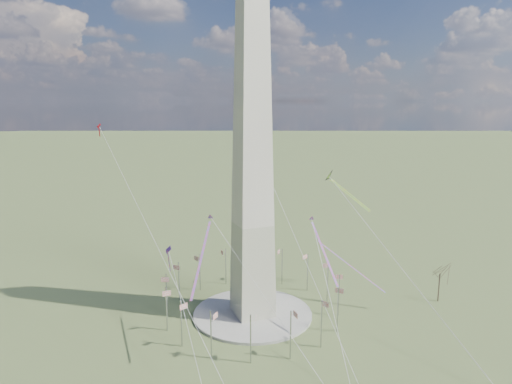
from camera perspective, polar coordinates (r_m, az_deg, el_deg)
name	(u,v)px	position (r m, az deg, el deg)	size (l,w,h in m)	color
ground	(253,315)	(143.75, -0.43, -15.11)	(2000.00, 2000.00, 0.00)	#4D6231
plaza	(253,314)	(143.57, -0.43, -14.96)	(36.00, 36.00, 0.80)	#9D9B90
washington_monument	(252,158)	(129.75, -0.46, 4.23)	(15.56, 15.56, 100.00)	#A9A78E
flagpole_ring	(253,292)	(140.67, -0.43, -12.45)	(54.40, 54.40, 13.00)	#AEB0B5
tree_near	(440,271)	(159.98, 22.04, -9.19)	(8.17, 8.17, 14.29)	#4F3730
kite_delta_black	(332,179)	(159.78, 9.46, 1.64)	(13.86, 14.85, 13.61)	black
kite_diamond_purple	(169,253)	(135.61, -10.88, -7.47)	(1.54, 2.55, 8.10)	#391769
kite_streamer_left	(320,241)	(134.40, 8.00, -6.12)	(4.25, 21.12, 14.54)	#FA273D
kite_streamer_mid	(204,244)	(119.78, -6.47, -6.45)	(12.05, 20.48, 15.54)	#FA273D
kite_streamer_right	(339,256)	(148.90, 10.35, -7.92)	(17.00, 17.77, 15.95)	#FA273D
kite_small_red	(99,127)	(149.74, -19.04, 7.67)	(1.17, 1.62, 4.09)	red
kite_small_white	(241,113)	(176.80, -1.90, 9.85)	(1.41, 2.22, 4.95)	white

